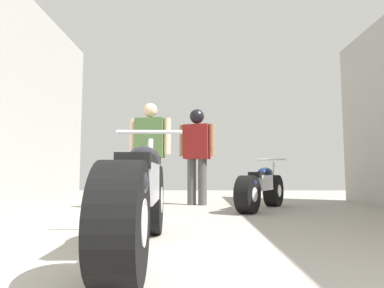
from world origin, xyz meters
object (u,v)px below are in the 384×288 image
object	(u,v)px
motorcycle_black_naked	(261,188)
mechanic_in_blue	(150,149)
mechanic_with_helmet	(197,147)
motorcycle_maroon_cruiser	(139,197)

from	to	relation	value
motorcycle_black_naked	mechanic_in_blue	size ratio (longest dim) A/B	0.96
mechanic_in_blue	mechanic_with_helmet	bearing A→B (deg)	46.51
mechanic_with_helmet	motorcycle_black_naked	bearing A→B (deg)	-37.64
mechanic_in_blue	motorcycle_black_naked	bearing A→B (deg)	0.58
motorcycle_maroon_cruiser	motorcycle_black_naked	size ratio (longest dim) A/B	1.28
motorcycle_black_naked	mechanic_in_blue	xyz separation A→B (m)	(-1.72, -0.02, 0.61)
motorcycle_maroon_cruiser	motorcycle_black_naked	world-z (taller)	motorcycle_maroon_cruiser
motorcycle_maroon_cruiser	motorcycle_black_naked	distance (m)	3.09
motorcycle_maroon_cruiser	motorcycle_black_naked	bearing A→B (deg)	63.17
motorcycle_black_naked	mechanic_with_helmet	world-z (taller)	mechanic_with_helmet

